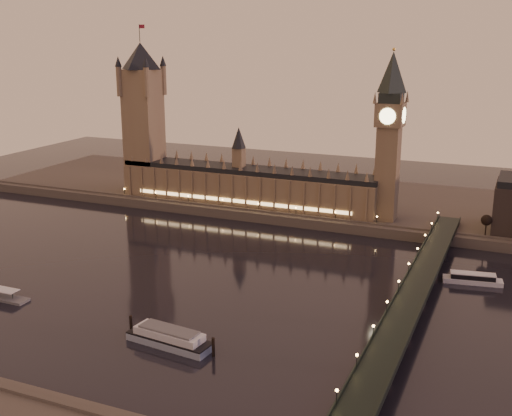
# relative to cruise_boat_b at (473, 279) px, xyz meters

# --- Properties ---
(ground) EXTENTS (700.00, 700.00, 0.00)m
(ground) POSITION_rel_cruise_boat_b_xyz_m (-113.51, -46.76, -2.28)
(ground) COLOR black
(ground) RESTS_ON ground
(far_embankment) EXTENTS (560.00, 130.00, 6.00)m
(far_embankment) POSITION_rel_cruise_boat_b_xyz_m (-83.51, 118.24, 0.72)
(far_embankment) COLOR #423D35
(far_embankment) RESTS_ON ground
(palace_of_westminster) EXTENTS (180.00, 26.62, 52.00)m
(palace_of_westminster) POSITION_rel_cruise_boat_b_xyz_m (-153.64, 74.23, 19.43)
(palace_of_westminster) COLOR brown
(palace_of_westminster) RESTS_ON ground
(victoria_tower) EXTENTS (31.68, 31.68, 118.00)m
(victoria_tower) POSITION_rel_cruise_boat_b_xyz_m (-233.51, 74.24, 63.51)
(victoria_tower) COLOR brown
(victoria_tower) RESTS_ON ground
(big_ben) EXTENTS (17.68, 17.68, 104.00)m
(big_ben) POSITION_rel_cruise_boat_b_xyz_m (-59.52, 74.23, 61.68)
(big_ben) COLOR brown
(big_ben) RESTS_ON ground
(westminster_bridge) EXTENTS (13.20, 260.00, 15.30)m
(westminster_bridge) POSITION_rel_cruise_boat_b_xyz_m (-21.90, -46.76, 3.24)
(westminster_bridge) COLOR black
(westminster_bridge) RESTS_ON ground
(bare_tree_0) EXTENTS (5.18, 5.18, 10.54)m
(bare_tree_0) POSITION_rel_cruise_boat_b_xyz_m (2.09, 62.24, 11.56)
(bare_tree_0) COLOR black
(bare_tree_0) RESTS_ON ground
(cruise_boat_b) EXTENTS (28.74, 11.39, 5.17)m
(cruise_boat_b) POSITION_rel_cruise_boat_b_xyz_m (0.00, 0.00, 0.00)
(cruise_boat_b) COLOR silver
(cruise_boat_b) RESTS_ON ground
(moored_barge) EXTENTS (40.90, 13.81, 7.54)m
(moored_barge) POSITION_rel_cruise_boat_b_xyz_m (-103.12, -114.35, 0.91)
(moored_barge) COLOR #899AAE
(moored_barge) RESTS_ON ground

